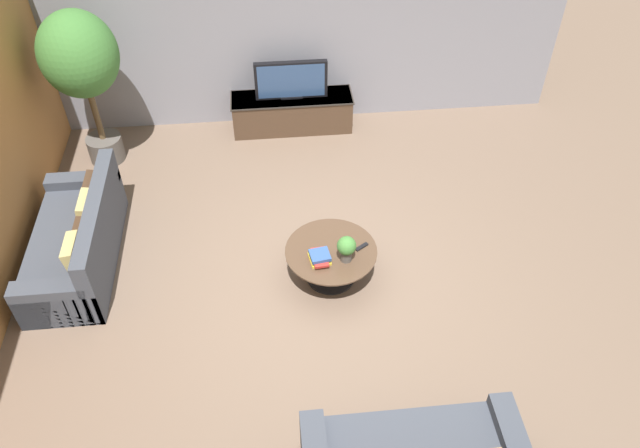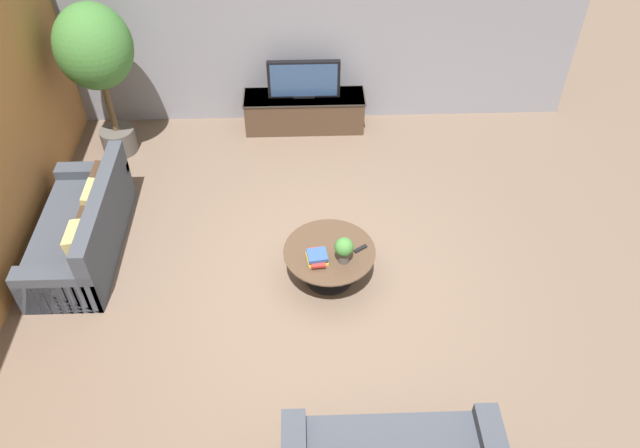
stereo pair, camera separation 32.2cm
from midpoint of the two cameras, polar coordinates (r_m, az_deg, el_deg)
name	(u,v)px [view 2 (the right image)]	position (r m, az deg, el deg)	size (l,w,h in m)	color
ground_plane	(313,281)	(6.87, 0.68, -5.25)	(24.00, 24.00, 0.00)	brown
back_wall_stone	(305,18)	(8.60, -0.21, 18.34)	(7.40, 0.12, 3.00)	gray
media_console	(304,111)	(8.93, -0.38, 10.26)	(1.69, 0.50, 0.51)	#473323
television	(304,79)	(8.66, -0.40, 13.06)	(0.99, 0.13, 0.54)	black
coffee_table	(329,259)	(6.70, 2.24, -3.23)	(0.98, 0.98, 0.42)	black
couch_by_wall	(83,231)	(7.43, -19.69, -0.60)	(0.84, 1.90, 0.84)	#3D424C
potted_palm_tall	(96,54)	(8.25, -18.76, 14.46)	(0.94, 0.94, 2.08)	#514C47
potted_plant_tabletop	(344,249)	(6.39, 3.65, -2.30)	(0.20, 0.20, 0.31)	#514C47
book_stack	(317,257)	(6.48, 1.16, -3.07)	(0.24, 0.29, 0.10)	gold
remote_black	(360,249)	(6.64, 5.10, -2.30)	(0.04, 0.16, 0.02)	black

